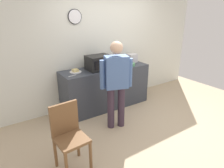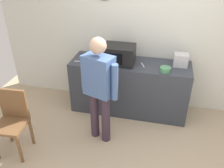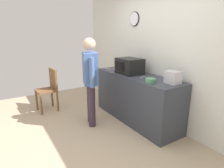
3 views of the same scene
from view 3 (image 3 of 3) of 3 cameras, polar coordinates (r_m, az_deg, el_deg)
The scene contains 11 objects.
ground_plane at distance 3.15m, azimuth -8.07°, elevation -17.44°, with size 6.00×6.00×0.00m, color tan.
back_wall at distance 3.62m, azimuth 15.03°, elevation 8.52°, with size 5.40×0.13×2.60m.
kitchen_counter at distance 3.74m, azimuth 7.25°, elevation -4.14°, with size 1.98×0.62×0.92m, color #333842.
microwave at distance 3.70m, azimuth 5.33°, elevation 5.51°, with size 0.50×0.39×0.30m.
sandwich_plate at distance 4.17m, azimuth 2.12°, elevation 4.88°, with size 0.24×0.24×0.07m.
salad_bowl at distance 3.07m, azimuth 11.66°, elevation 1.05°, with size 0.17×0.17×0.07m, color #4C8E60.
toaster at distance 3.10m, azimuth 18.12°, elevation 1.95°, with size 0.22×0.18×0.20m, color silver.
fork_utensil at distance 3.43m, azimuth 9.26°, elevation 2.12°, with size 0.17×0.02×0.01m, color silver.
spoon_utensil at distance 4.20m, azimuth -1.24°, elevation 4.72°, with size 0.17×0.02×0.01m, color silver.
person_standing at distance 3.41m, azimuth -6.65°, elevation 2.43°, with size 0.56×0.36×1.62m.
wooden_chair at distance 4.38m, azimuth -18.62°, elevation -1.06°, with size 0.43×0.43×0.94m.
Camera 3 is at (2.44, -1.05, 1.70)m, focal length 29.93 mm.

